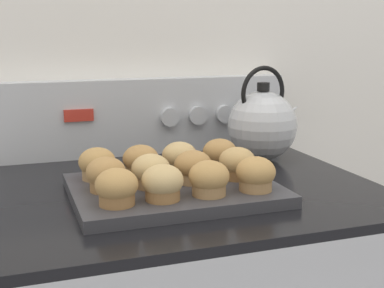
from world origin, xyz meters
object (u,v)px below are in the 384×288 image
(muffin_r0_c0, at_px, (117,188))
(muffin_r2_c0, at_px, (97,164))
(muffin_r1_c1, at_px, (151,172))
(muffin_r2_c1, at_px, (141,161))
(muffin_r0_c1, at_px, (163,183))
(muffin_r0_c2, at_px, (210,179))
(muffin_r1_c0, at_px, (106,175))
(muffin_r2_c2, at_px, (180,158))
(muffin_pan, at_px, (174,190))
(muffin_r1_c3, at_px, (237,164))
(muffin_r0_c3, at_px, (256,175))
(muffin_r2_c3, at_px, (220,154))
(tea_kettle, at_px, (263,124))
(muffin_r1_c2, at_px, (194,167))

(muffin_r0_c0, xyz_separation_m, muffin_r2_c0, (-0.00, 0.17, 0.00))
(muffin_r0_c0, xyz_separation_m, muffin_r1_c1, (0.08, 0.08, 0.00))
(muffin_r1_c1, height_order, muffin_r2_c1, same)
(muffin_r2_c1, bearing_deg, muffin_r0_c1, -90.91)
(muffin_r0_c2, height_order, muffin_r2_c0, same)
(muffin_r1_c0, bearing_deg, muffin_r2_c2, 26.32)
(muffin_pan, relative_size, muffin_r1_c3, 5.27)
(muffin_r0_c3, height_order, muffin_r1_c0, same)
(muffin_r0_c3, height_order, muffin_r2_c3, same)
(tea_kettle, bearing_deg, muffin_r1_c3, -127.39)
(muffin_r0_c3, bearing_deg, muffin_r0_c1, 179.52)
(muffin_r0_c1, relative_size, muffin_r0_c3, 1.00)
(muffin_r0_c0, xyz_separation_m, muffin_r1_c3, (0.26, 0.08, 0.00))
(muffin_r0_c1, bearing_deg, muffin_r2_c1, 89.09)
(muffin_r2_c1, relative_size, tea_kettle, 0.32)
(muffin_r0_c3, relative_size, muffin_r2_c0, 1.00)
(muffin_r2_c2, height_order, tea_kettle, tea_kettle)
(muffin_r0_c1, bearing_deg, muffin_r1_c2, 44.54)
(muffin_r1_c0, distance_m, muffin_r1_c3, 0.26)
(muffin_r0_c3, relative_size, muffin_r1_c3, 1.00)
(muffin_r1_c2, relative_size, muffin_r1_c3, 1.00)
(muffin_r1_c3, bearing_deg, muffin_r2_c3, 90.83)
(muffin_r2_c0, bearing_deg, muffin_r2_c3, 0.32)
(muffin_r0_c0, relative_size, muffin_r1_c1, 1.00)
(muffin_r2_c0, bearing_deg, muffin_r1_c1, -45.91)
(muffin_r2_c3, bearing_deg, muffin_r1_c2, -135.79)
(muffin_r1_c2, bearing_deg, muffin_r2_c2, 89.88)
(muffin_r2_c0, height_order, muffin_r2_c3, same)
(muffin_r0_c1, relative_size, tea_kettle, 0.32)
(muffin_r0_c1, distance_m, muffin_r1_c2, 0.12)
(muffin_r0_c2, relative_size, tea_kettle, 0.32)
(muffin_r1_c2, height_order, muffin_r1_c3, same)
(muffin_r1_c2, relative_size, muffin_r2_c1, 1.00)
(muffin_r2_c2, bearing_deg, muffin_r1_c0, -153.68)
(muffin_r0_c0, bearing_deg, tea_kettle, 35.11)
(muffin_r1_c3, bearing_deg, muffin_r0_c0, -161.87)
(muffin_r0_c0, distance_m, tea_kettle, 0.51)
(muffin_r1_c1, relative_size, muffin_r2_c0, 1.00)
(muffin_r0_c2, bearing_deg, muffin_r1_c1, 136.24)
(muffin_pan, distance_m, muffin_r2_c1, 0.10)
(muffin_r0_c3, bearing_deg, muffin_r2_c3, 90.09)
(muffin_r0_c2, relative_size, muffin_r1_c3, 1.00)
(muffin_pan, distance_m, muffin_r2_c2, 0.10)
(muffin_r0_c3, xyz_separation_m, muffin_r1_c0, (-0.26, 0.09, 0.00))
(muffin_r1_c3, bearing_deg, muffin_r2_c1, 154.50)
(muffin_r2_c2, bearing_deg, muffin_r0_c0, -134.45)
(muffin_r0_c0, height_order, muffin_r2_c3, same)
(muffin_r0_c2, distance_m, muffin_r1_c1, 0.12)
(muffin_r1_c3, bearing_deg, muffin_r1_c0, 179.51)
(muffin_r2_c2, bearing_deg, muffin_r0_c1, -117.12)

